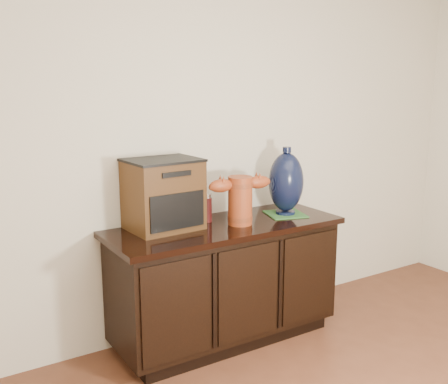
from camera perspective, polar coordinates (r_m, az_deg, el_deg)
sideboard at (r=3.31m, az=0.13°, el=-9.69°), size 1.46×0.56×0.75m
terracotta_vessel at (r=3.15m, az=1.77°, el=-0.61°), size 0.42×0.17×0.29m
tv_radio at (r=3.07m, az=-6.64°, el=-0.24°), size 0.43×0.36×0.42m
green_mat at (r=3.44m, az=6.69°, el=-2.39°), size 0.29×0.29×0.01m
lamp_base at (r=3.39m, az=6.77°, el=1.05°), size 0.28×0.28×0.44m
spray_can at (r=3.23m, az=-1.86°, el=-1.74°), size 0.06×0.06×0.18m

